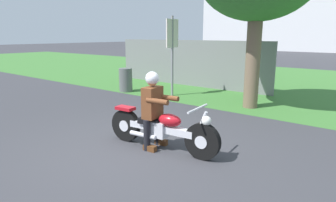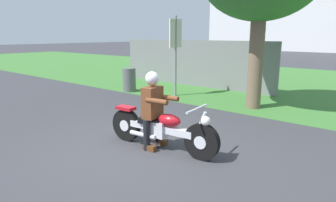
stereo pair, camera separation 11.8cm
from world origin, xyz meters
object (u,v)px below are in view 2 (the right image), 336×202
(motorcycle_lead, at_px, (161,129))
(rider_lead, at_px, (153,104))
(trash_can, at_px, (129,80))
(sign_banner, at_px, (176,44))

(motorcycle_lead, distance_m, rider_lead, 0.46)
(trash_can, distance_m, sign_banner, 2.23)
(motorcycle_lead, height_order, sign_banner, sign_banner)
(trash_can, bearing_deg, rider_lead, -38.55)
(motorcycle_lead, xyz_separation_m, sign_banner, (-2.73, 3.88, 1.34))
(rider_lead, bearing_deg, sign_banner, 117.56)
(motorcycle_lead, relative_size, sign_banner, 0.86)
(trash_can, bearing_deg, motorcycle_lead, -37.37)
(rider_lead, height_order, sign_banner, sign_banner)
(rider_lead, distance_m, sign_banner, 4.75)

